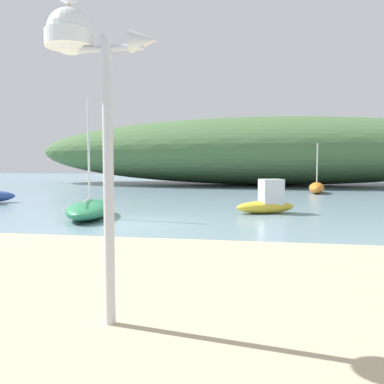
{
  "coord_description": "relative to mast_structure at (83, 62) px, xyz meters",
  "views": [
    {
      "loc": [
        4.62,
        -13.37,
        2.06
      ],
      "look_at": [
        1.57,
        3.46,
        0.85
      ],
      "focal_mm": 39.12,
      "sensor_mm": 36.0,
      "label": 1
    }
  ],
  "objects": [
    {
      "name": "ground_plane",
      "position": [
        -2.56,
        8.9,
        -3.19
      ],
      "size": [
        120.0,
        120.0,
        0.0
      ],
      "primitive_type": "plane",
      "color": "#7A99A8"
    },
    {
      "name": "distant_hill",
      "position": [
        1.88,
        35.26,
        -0.08
      ],
      "size": [
        44.03,
        15.1,
        6.22
      ],
      "primitive_type": "ellipsoid",
      "color": "#476B3D",
      "rests_on": "ground"
    },
    {
      "name": "mast_structure",
      "position": [
        0.0,
        0.0,
        0.0
      ],
      "size": [
        1.3,
        0.56,
        3.59
      ],
      "color": "silver",
      "rests_on": "beach_sand"
    },
    {
      "name": "sailboat_off_point",
      "position": [
        -4.47,
        10.08,
        -2.85
      ],
      "size": [
        2.63,
        4.53,
        4.41
      ],
      "color": "#287A4C",
      "rests_on": "ground"
    },
    {
      "name": "sailboat_outer_mooring",
      "position": [
        5.3,
        24.46,
        -2.81
      ],
      "size": [
        1.35,
        3.14,
        3.36
      ],
      "color": "orange",
      "rests_on": "ground"
    },
    {
      "name": "motorboat_far_left",
      "position": [
        2.06,
        12.68,
        -2.71
      ],
      "size": [
        2.61,
        1.79,
        1.39
      ],
      "color": "gold",
      "rests_on": "ground"
    }
  ]
}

